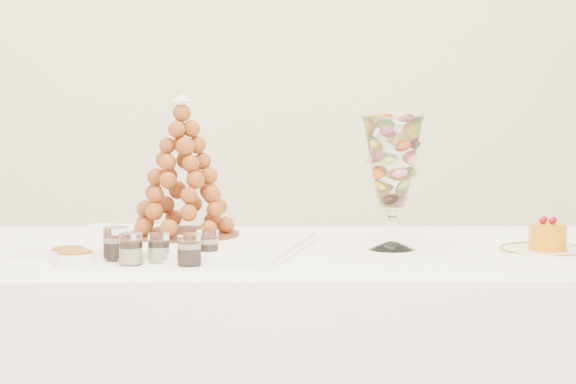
{
  "coord_description": "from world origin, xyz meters",
  "views": [
    {
      "loc": [
        -0.07,
        -2.53,
        1.22
      ],
      "look_at": [
        0.08,
        0.22,
        0.93
      ],
      "focal_mm": 70.0,
      "sensor_mm": 36.0,
      "label": 1
    }
  ],
  "objects": [
    {
      "name": "lace_tray",
      "position": [
        -0.2,
        0.18,
        0.81
      ],
      "size": [
        0.71,
        0.61,
        0.02
      ],
      "primitive_type": "cube",
      "rotation": [
        0.0,
        0.0,
        -0.29
      ],
      "color": "white",
      "rests_on": "buffet_table"
    },
    {
      "name": "macaron_vase",
      "position": [
        0.33,
        0.11,
        1.01
      ],
      "size": [
        0.14,
        0.14,
        0.32
      ],
      "color": "white",
      "rests_on": "buffet_table"
    },
    {
      "name": "cake_plate",
      "position": [
        0.68,
        0.03,
        0.81
      ],
      "size": [
        0.22,
        0.22,
        0.01
      ],
      "primitive_type": "cylinder",
      "color": "white",
      "rests_on": "buffet_table"
    },
    {
      "name": "verrine_a",
      "position": [
        -0.32,
        -0.01,
        0.84
      ],
      "size": [
        0.06,
        0.06,
        0.08
      ],
      "primitive_type": "cylinder",
      "rotation": [
        0.0,
        0.0,
        0.04
      ],
      "color": "white",
      "rests_on": "buffet_table"
    },
    {
      "name": "verrine_b",
      "position": [
        -0.22,
        -0.04,
        0.83
      ],
      "size": [
        0.06,
        0.06,
        0.06
      ],
      "primitive_type": "cylinder",
      "rotation": [
        0.0,
        0.0,
        0.17
      ],
      "color": "white",
      "rests_on": "buffet_table"
    },
    {
      "name": "verrine_c",
      "position": [
        -0.11,
        -0.0,
        0.83
      ],
      "size": [
        0.06,
        0.06,
        0.07
      ],
      "primitive_type": "cylinder",
      "rotation": [
        0.0,
        0.0,
        -0.18
      ],
      "color": "white",
      "rests_on": "buffet_table"
    },
    {
      "name": "verrine_d",
      "position": [
        -0.28,
        -0.07,
        0.84
      ],
      "size": [
        0.06,
        0.06,
        0.07
      ],
      "primitive_type": "cylinder",
      "rotation": [
        0.0,
        0.0,
        -0.29
      ],
      "color": "white",
      "rests_on": "buffet_table"
    },
    {
      "name": "verrine_e",
      "position": [
        -0.15,
        -0.09,
        0.84
      ],
      "size": [
        0.06,
        0.06,
        0.07
      ],
      "primitive_type": "cylinder",
      "rotation": [
        0.0,
        0.0,
        0.15
      ],
      "color": "white",
      "rests_on": "buffet_table"
    },
    {
      "name": "ramekin_back",
      "position": [
        -0.42,
        -0.01,
        0.81
      ],
      "size": [
        0.08,
        0.08,
        0.03
      ],
      "primitive_type": "cylinder",
      "color": "white",
      "rests_on": "buffet_table"
    },
    {
      "name": "ramekin_front",
      "position": [
        -0.4,
        -0.06,
        0.81
      ],
      "size": [
        0.09,
        0.09,
        0.03
      ],
      "primitive_type": "cylinder",
      "color": "white",
      "rests_on": "buffet_table"
    },
    {
      "name": "croquembouche",
      "position": [
        -0.18,
        0.24,
        0.99
      ],
      "size": [
        0.28,
        0.28,
        0.35
      ],
      "rotation": [
        0.0,
        0.0,
        -0.19
      ],
      "color": "brown",
      "rests_on": "lace_tray"
    },
    {
      "name": "mousse_cake",
      "position": [
        0.68,
        0.02,
        0.84
      ],
      "size": [
        0.09,
        0.09,
        0.08
      ],
      "color": "orange",
      "rests_on": "cake_plate"
    }
  ]
}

